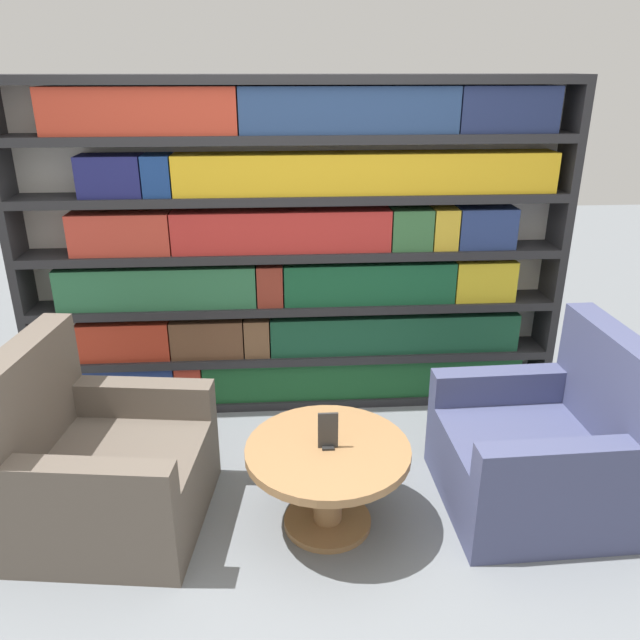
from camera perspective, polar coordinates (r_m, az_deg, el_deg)
name	(u,v)px	position (r m, az deg, el deg)	size (l,w,h in m)	color
ground_plane	(306,536)	(3.04, -1.32, -19.15)	(14.00, 14.00, 0.00)	slate
bookshelf	(297,255)	(3.73, -2.12, 5.97)	(3.22, 0.30, 1.97)	silver
armchair_left	(100,468)	(3.12, -19.45, -12.64)	(0.91, 0.90, 0.89)	brown
armchair_right	(542,451)	(3.25, 19.68, -11.22)	(0.84, 0.83, 0.89)	#42476B
coffee_table	(328,470)	(2.92, 0.71, -13.51)	(0.75, 0.75, 0.43)	olive
table_sign	(328,433)	(2.81, 0.73, -10.26)	(0.09, 0.06, 0.18)	black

